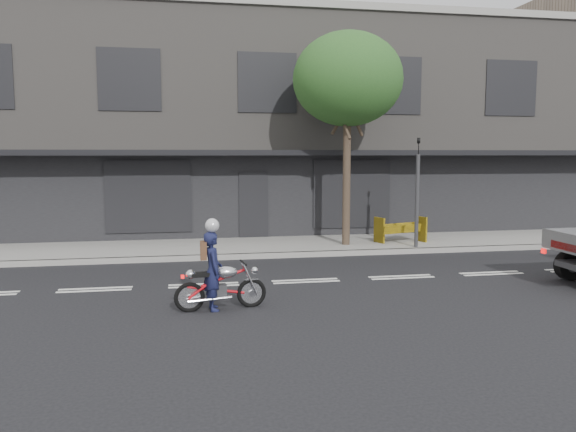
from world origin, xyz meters
The scene contains 9 objects.
ground centered at (0.00, 0.00, 0.00)m, with size 80.00×80.00×0.00m, color black.
sidewalk centered at (0.00, 4.70, 0.07)m, with size 32.00×3.20×0.15m, color gray.
kerb centered at (0.00, 3.10, 0.07)m, with size 32.00×0.20×0.15m, color gray.
building_main centered at (0.00, 11.30, 4.00)m, with size 26.00×10.00×8.00m, color slate.
street_tree centered at (2.20, 4.20, 5.28)m, with size 3.40×3.40×6.74m.
traffic_light_pole centered at (4.20, 3.35, 1.65)m, with size 0.12×0.12×3.50m.
motorcycle centered at (-2.13, -2.08, 0.48)m, with size 1.80×0.52×0.93m.
rider centered at (-2.28, -2.08, 0.76)m, with size 0.56×0.37×1.53m, color #15193B.
construction_barrier centered at (4.07, 4.11, 0.58)m, with size 1.54×0.62×0.86m, color #E4B50C, non-canonical shape.
Camera 1 is at (-2.74, -12.80, 3.01)m, focal length 35.00 mm.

